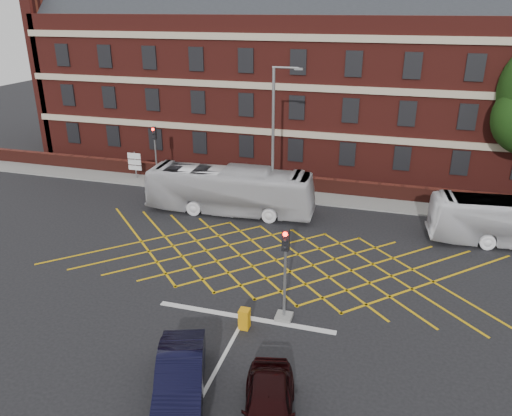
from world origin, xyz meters
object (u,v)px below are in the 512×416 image
(bus_left, at_px, (230,190))
(car_maroon, at_px, (269,406))
(traffic_light_near, at_px, (285,284))
(car_navy, at_px, (180,376))
(direction_signs, at_px, (135,162))
(utility_cabinet, at_px, (244,319))
(traffic_light_far, at_px, (156,159))
(street_lamp, at_px, (274,164))

(bus_left, relative_size, car_maroon, 2.61)
(traffic_light_near, bearing_deg, car_navy, -114.03)
(direction_signs, bearing_deg, utility_cabinet, -48.98)
(bus_left, bearing_deg, traffic_light_far, 57.69)
(car_maroon, bearing_deg, car_navy, 159.61)
(car_navy, height_order, traffic_light_near, traffic_light_near)
(car_navy, xyz_separation_m, traffic_light_far, (-11.19, 20.40, 1.01))
(bus_left, xyz_separation_m, traffic_light_near, (6.21, -10.79, 0.24))
(traffic_light_far, height_order, direction_signs, traffic_light_far)
(direction_signs, bearing_deg, traffic_light_far, 0.59)
(street_lamp, height_order, utility_cabinet, street_lamp)
(car_maroon, bearing_deg, street_lamp, 91.32)
(traffic_light_far, xyz_separation_m, direction_signs, (-1.85, -0.02, -0.39))
(car_maroon, distance_m, traffic_light_far, 25.40)
(bus_left, relative_size, direction_signs, 4.97)
(car_maroon, bearing_deg, traffic_light_far, 111.98)
(direction_signs, bearing_deg, street_lamp, -15.36)
(car_maroon, height_order, utility_cabinet, car_maroon)
(car_navy, height_order, car_maroon, car_navy)
(bus_left, height_order, car_maroon, bus_left)
(bus_left, distance_m, utility_cabinet, 12.86)
(traffic_light_far, relative_size, utility_cabinet, 4.76)
(traffic_light_near, height_order, utility_cabinet, traffic_light_near)
(bus_left, relative_size, street_lamp, 1.18)
(car_navy, xyz_separation_m, street_lamp, (-1.13, 17.11, 2.47))
(traffic_light_near, bearing_deg, car_maroon, -81.42)
(car_maroon, xyz_separation_m, street_lamp, (-4.42, 17.55, 2.51))
(bus_left, bearing_deg, traffic_light_near, -152.65)
(traffic_light_near, xyz_separation_m, street_lamp, (-3.54, 11.72, 1.46))
(direction_signs, bearing_deg, car_maroon, -51.91)
(street_lamp, bearing_deg, direction_signs, 164.64)
(traffic_light_far, relative_size, street_lamp, 0.46)
(traffic_light_far, bearing_deg, utility_cabinet, -52.98)
(traffic_light_far, xyz_separation_m, street_lamp, (10.06, -3.29, 1.46))
(car_navy, distance_m, direction_signs, 24.20)
(traffic_light_near, height_order, traffic_light_far, same)
(car_navy, relative_size, street_lamp, 0.49)
(car_navy, xyz_separation_m, traffic_light_near, (2.41, 5.40, 1.01))
(street_lamp, bearing_deg, traffic_light_far, 161.90)
(traffic_light_far, relative_size, direction_signs, 1.94)
(bus_left, distance_m, car_maroon, 18.09)
(street_lamp, bearing_deg, utility_cabinet, -80.75)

